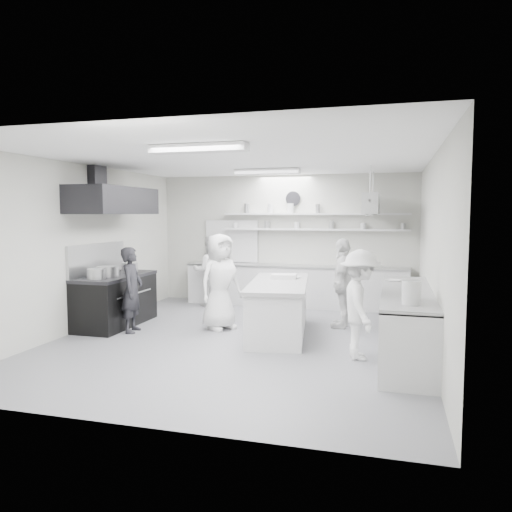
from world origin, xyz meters
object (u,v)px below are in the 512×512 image
(cook_stove, at_px, (132,290))
(cook_back, at_px, (210,271))
(stove, at_px, (116,302))
(back_counter, at_px, (295,286))
(right_counter, at_px, (407,324))
(prep_island, at_px, (279,309))

(cook_stove, bearing_deg, cook_back, -19.42)
(stove, height_order, cook_stove, cook_stove)
(stove, bearing_deg, back_counter, 43.99)
(right_counter, relative_size, cook_stove, 2.17)
(cook_stove, bearing_deg, prep_island, -88.70)
(stove, xyz_separation_m, cook_back, (1.01, 2.34, 0.35))
(back_counter, height_order, prep_island, back_counter)
(back_counter, xyz_separation_m, prep_island, (0.23, -2.66, -0.02))
(prep_island, relative_size, cook_back, 1.48)
(back_counter, relative_size, cook_back, 3.11)
(right_counter, xyz_separation_m, prep_island, (-2.12, 0.74, -0.03))
(right_counter, xyz_separation_m, cook_stove, (-4.68, 0.21, 0.29))
(right_counter, distance_m, cook_stove, 4.69)
(prep_island, bearing_deg, right_counter, -27.50)
(cook_stove, bearing_deg, right_counter, -103.00)
(prep_island, bearing_deg, back_counter, 86.62)
(back_counter, xyz_separation_m, cook_stove, (-2.33, -3.19, 0.30))
(stove, distance_m, cook_back, 2.57)
(prep_island, distance_m, cook_stove, 2.63)
(stove, bearing_deg, cook_stove, -34.11)
(back_counter, bearing_deg, cook_back, -166.42)
(stove, relative_size, right_counter, 0.55)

